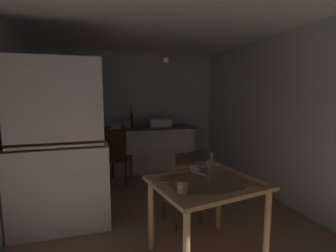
% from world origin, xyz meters
% --- Properties ---
extents(ground_plane, '(5.20, 5.20, 0.00)m').
position_xyz_m(ground_plane, '(0.00, 0.00, 0.00)').
color(ground_plane, '#84694E').
extents(wall_back, '(3.60, 0.10, 2.41)m').
position_xyz_m(wall_back, '(0.00, 2.15, 1.20)').
color(wall_back, silver).
rests_on(wall_back, ground).
extents(wall_left, '(0.10, 4.30, 2.41)m').
position_xyz_m(wall_left, '(-1.80, 0.00, 1.20)').
color(wall_left, silver).
rests_on(wall_left, ground).
extents(wall_right, '(0.10, 4.30, 2.41)m').
position_xyz_m(wall_right, '(1.80, 0.00, 1.20)').
color(wall_right, silver).
rests_on(wall_right, ground).
extents(ceiling_slab, '(3.60, 4.30, 0.10)m').
position_xyz_m(ceiling_slab, '(0.00, 0.00, 2.46)').
color(ceiling_slab, white).
extents(hutch_cabinet, '(1.07, 0.44, 1.96)m').
position_xyz_m(hutch_cabinet, '(-1.20, -0.16, 0.92)').
color(hutch_cabinet, silver).
rests_on(hutch_cabinet, ground).
extents(counter_cabinet, '(1.84, 0.64, 0.89)m').
position_xyz_m(counter_cabinet, '(0.24, 1.78, 0.44)').
color(counter_cabinet, silver).
rests_on(counter_cabinet, ground).
extents(sink_basin, '(0.44, 0.34, 0.15)m').
position_xyz_m(sink_basin, '(0.47, 1.78, 0.96)').
color(sink_basin, white).
rests_on(sink_basin, counter_cabinet).
extents(hand_pump, '(0.05, 0.27, 0.39)m').
position_xyz_m(hand_pump, '(-0.09, 1.83, 1.06)').
color(hand_pump, '#232328').
rests_on(hand_pump, counter_cabinet).
extents(mixing_bowl_counter, '(0.24, 0.24, 0.07)m').
position_xyz_m(mixing_bowl_counter, '(-0.43, 1.73, 0.92)').
color(mixing_bowl_counter, beige).
rests_on(mixing_bowl_counter, counter_cabinet).
extents(stoneware_crock, '(0.13, 0.13, 0.14)m').
position_xyz_m(stoneware_crock, '(-0.17, 1.80, 0.96)').
color(stoneware_crock, beige).
rests_on(stoneware_crock, counter_cabinet).
extents(dining_table, '(1.10, 0.97, 0.76)m').
position_xyz_m(dining_table, '(0.18, -1.10, 0.65)').
color(dining_table, '#9B774C').
rests_on(dining_table, ground).
extents(chair_far_side, '(0.45, 0.45, 0.91)m').
position_xyz_m(chair_far_side, '(0.21, -0.46, 0.48)').
color(chair_far_side, '#4E3522').
rests_on(chair_far_side, ground).
extents(chair_by_counter, '(0.52, 0.52, 0.96)m').
position_xyz_m(chair_by_counter, '(-0.44, 1.15, 0.50)').
color(chair_by_counter, '#53331E').
rests_on(chair_by_counter, ground).
extents(serving_bowl_wide, '(0.18, 0.18, 0.05)m').
position_xyz_m(serving_bowl_wide, '(0.40, -0.76, 0.79)').
color(serving_bowl_wide, '#9EB2C6').
rests_on(serving_bowl_wide, dining_table).
extents(mug_tall, '(0.09, 0.09, 0.06)m').
position_xyz_m(mug_tall, '(0.18, -0.82, 0.79)').
color(mug_tall, '#9EB2C6').
rests_on(mug_tall, dining_table).
extents(teacup_mint, '(0.08, 0.08, 0.08)m').
position_xyz_m(teacup_mint, '(-0.13, -1.29, 0.80)').
color(teacup_mint, beige).
rests_on(teacup_mint, dining_table).
extents(glass_bottle, '(0.07, 0.07, 0.30)m').
position_xyz_m(glass_bottle, '(0.18, -1.20, 0.88)').
color(glass_bottle, olive).
rests_on(glass_bottle, dining_table).
extents(table_knife, '(0.09, 0.20, 0.00)m').
position_xyz_m(table_knife, '(0.23, -0.96, 0.76)').
color(table_knife, silver).
rests_on(table_knife, dining_table).
extents(teaspoon_near_bowl, '(0.12, 0.07, 0.00)m').
position_xyz_m(teaspoon_near_bowl, '(-0.23, -1.02, 0.76)').
color(teaspoon_near_bowl, beige).
rests_on(teaspoon_near_bowl, dining_table).
extents(teaspoon_by_cup, '(0.14, 0.09, 0.00)m').
position_xyz_m(teaspoon_by_cup, '(0.48, -1.35, 0.76)').
color(teaspoon_by_cup, beige).
rests_on(teaspoon_by_cup, dining_table).
extents(pendant_bulb, '(0.08, 0.08, 0.08)m').
position_xyz_m(pendant_bulb, '(0.13, 0.10, 2.00)').
color(pendant_bulb, '#F9EFCC').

